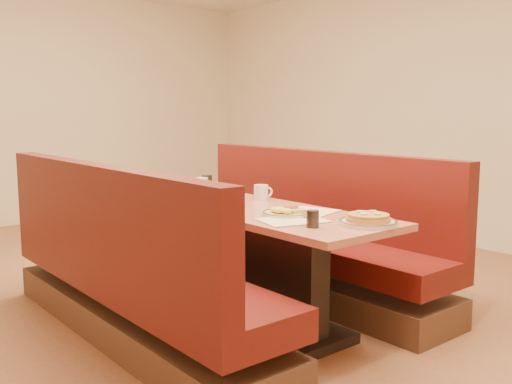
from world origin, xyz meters
TOP-DOWN VIEW (x-y plane):
  - ground at (0.00, 0.00)m, footprint 8.00×8.00m
  - room_envelope at (0.00, 0.00)m, footprint 6.04×8.04m
  - diner_table at (0.00, 0.00)m, footprint 0.70×2.50m
  - booth_left at (-0.73, 0.00)m, footprint 0.55×2.50m
  - booth_right at (0.73, 0.00)m, footprint 0.55×2.50m
  - placemat_near_left at (-0.11, -0.77)m, footprint 0.41×0.34m
  - placemat_near_right at (0.12, -0.64)m, footprint 0.43×0.36m
  - placemat_far_left at (-0.11, 0.42)m, footprint 0.42×0.32m
  - placemat_far_right at (0.08, 0.65)m, footprint 0.41×0.32m
  - pancake_plate at (0.12, -1.10)m, footprint 0.31×0.31m
  - eggs_plate at (-0.03, -0.62)m, footprint 0.28×0.28m
  - extra_plate_mid at (0.16, 0.40)m, footprint 0.20×0.20m
  - extra_plate_far at (-0.14, 1.02)m, footprint 0.22×0.22m
  - coffee_mug_a at (0.24, -0.08)m, footprint 0.14×0.10m
  - coffee_mug_b at (-0.28, 0.42)m, footprint 0.13×0.09m
  - coffee_mug_c at (0.22, 0.61)m, footprint 0.12×0.09m
  - coffee_mug_d at (-0.09, 1.03)m, footprint 0.11×0.08m
  - soda_tumbler_near at (-0.16, -0.96)m, footprint 0.07×0.07m
  - soda_tumbler_mid at (0.28, 0.63)m, footprint 0.08×0.08m

SIDE VIEW (x-z plane):
  - ground at x=0.00m, z-range 0.00..0.00m
  - booth_left at x=-0.73m, z-range -0.16..0.89m
  - booth_right at x=0.73m, z-range -0.16..0.89m
  - diner_table at x=0.00m, z-range 0.00..0.75m
  - placemat_near_left at x=-0.11m, z-range 0.75..0.76m
  - placemat_near_right at x=0.12m, z-range 0.75..0.76m
  - placemat_far_left at x=-0.11m, z-range 0.75..0.76m
  - placemat_far_right at x=0.08m, z-range 0.75..0.76m
  - extra_plate_mid at x=0.16m, z-range 0.74..0.78m
  - extra_plate_far at x=-0.14m, z-range 0.74..0.79m
  - eggs_plate at x=-0.03m, z-range 0.74..0.80m
  - pancake_plate at x=0.12m, z-range 0.74..0.81m
  - coffee_mug_d at x=-0.09m, z-range 0.75..0.84m
  - soda_tumbler_near at x=-0.16m, z-range 0.75..0.84m
  - coffee_mug_c at x=0.22m, z-range 0.75..0.84m
  - coffee_mug_b at x=-0.28m, z-range 0.75..0.85m
  - coffee_mug_a at x=0.24m, z-range 0.75..0.85m
  - soda_tumbler_mid at x=0.28m, z-range 0.75..0.86m
  - room_envelope at x=0.00m, z-range 0.52..3.34m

